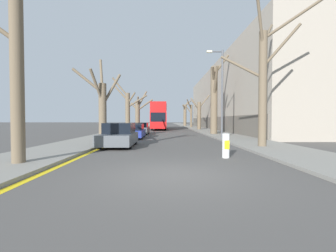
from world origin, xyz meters
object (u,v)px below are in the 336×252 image
at_px(street_tree_left_1, 102,104).
at_px(street_tree_right_1, 214,98).
at_px(street_tree_right_2, 199,114).
at_px(street_tree_left_0, 13,46).
at_px(street_tree_right_3, 191,115).
at_px(parked_car_1, 133,131).
at_px(street_tree_right_4, 185,114).
at_px(parked_car_2, 140,129).
at_px(lamp_post, 221,89).
at_px(street_tree_left_3, 138,112).
at_px(street_tree_right_0, 264,78).
at_px(street_tree_left_2, 128,109).
at_px(traffic_bollard, 226,146).
at_px(parked_car_0, 119,135).
at_px(double_decker_bus, 159,115).

distance_m(street_tree_left_1, street_tree_right_1, 12.11).
relative_size(street_tree_right_1, street_tree_right_2, 1.62).
relative_size(street_tree_left_0, street_tree_right_1, 0.93).
bearing_deg(street_tree_right_1, street_tree_left_0, -122.65).
bearing_deg(street_tree_right_3, parked_car_1, -107.13).
bearing_deg(street_tree_right_4, street_tree_left_1, -104.68).
distance_m(street_tree_left_1, parked_car_1, 3.56).
height_order(parked_car_2, lamp_post, lamp_post).
distance_m(street_tree_right_1, lamp_post, 5.65).
distance_m(street_tree_left_3, parked_car_1, 22.39).
distance_m(street_tree_right_0, street_tree_right_1, 11.59).
relative_size(street_tree_left_3, street_tree_right_1, 0.78).
xyz_separation_m(street_tree_left_2, traffic_bollard, (7.75, -21.79, -2.69)).
xyz_separation_m(street_tree_right_0, street_tree_right_3, (-0.18, 34.03, -1.31)).
height_order(street_tree_left_3, street_tree_right_1, street_tree_right_1).
bearing_deg(parked_car_2, street_tree_right_4, 76.34).
relative_size(street_tree_right_2, parked_car_0, 1.43).
bearing_deg(street_tree_right_1, street_tree_right_4, 89.92).
height_order(street_tree_right_1, street_tree_right_2, street_tree_right_1).
bearing_deg(parked_car_1, street_tree_left_2, 101.73).
bearing_deg(traffic_bollard, street_tree_right_4, 86.72).
distance_m(street_tree_left_3, parked_car_0, 28.58).
height_order(street_tree_right_4, parked_car_1, street_tree_right_4).
bearing_deg(parked_car_2, parked_car_0, -90.00).
bearing_deg(street_tree_right_3, street_tree_right_2, -89.77).
relative_size(street_tree_left_0, lamp_post, 1.14).
xyz_separation_m(street_tree_left_1, parked_car_0, (2.43, -5.08, -2.26)).
bearing_deg(parked_car_1, street_tree_left_3, 95.50).
bearing_deg(street_tree_left_1, street_tree_right_0, -28.50).
xyz_separation_m(parked_car_0, parked_car_2, (0.00, 11.91, -0.04)).
xyz_separation_m(street_tree_right_2, street_tree_right_3, (-0.04, 10.73, 0.14)).
xyz_separation_m(street_tree_left_0, lamp_post, (9.93, 11.00, 0.06)).
xyz_separation_m(lamp_post, traffic_bollard, (-2.12, -9.31, -3.68)).
xyz_separation_m(street_tree_left_2, street_tree_right_1, (10.58, -6.88, 0.86)).
bearing_deg(lamp_post, street_tree_right_3, 88.39).
xyz_separation_m(street_tree_left_0, street_tree_right_2, (10.77, 28.32, -1.53)).
bearing_deg(double_decker_bus, street_tree_left_3, 136.98).
bearing_deg(double_decker_bus, street_tree_right_0, -75.45).
relative_size(lamp_post, traffic_bollard, 7.23).
distance_m(street_tree_right_0, street_tree_right_4, 46.77).
distance_m(street_tree_left_1, street_tree_right_4, 42.21).
relative_size(street_tree_left_1, lamp_post, 0.95).
relative_size(street_tree_left_0, street_tree_left_3, 1.20).
relative_size(street_tree_left_2, street_tree_right_1, 0.83).
xyz_separation_m(street_tree_right_1, lamp_post, (-0.70, -5.61, 0.13)).
bearing_deg(street_tree_right_4, street_tree_right_3, -89.82).
bearing_deg(street_tree_left_0, lamp_post, 47.91).
relative_size(street_tree_left_1, traffic_bollard, 6.85).
bearing_deg(parked_car_2, lamp_post, -42.04).
bearing_deg(street_tree_right_2, street_tree_left_1, -121.81).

